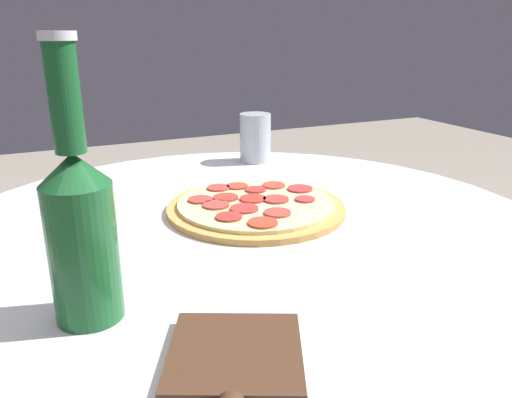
# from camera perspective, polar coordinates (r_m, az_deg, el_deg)

# --- Properties ---
(table) EXTENTS (0.94, 0.94, 0.73)m
(table) POSITION_cam_1_polar(r_m,az_deg,el_deg) (0.83, -1.02, -14.58)
(table) COLOR silver
(table) RESTS_ON ground_plane
(pizza) EXTENTS (0.29, 0.29, 0.02)m
(pizza) POSITION_cam_1_polar(r_m,az_deg,el_deg) (0.80, -0.03, -0.79)
(pizza) COLOR #C68E47
(pizza) RESTS_ON table
(beer_bottle) EXTENTS (0.07, 0.07, 0.28)m
(beer_bottle) POSITION_cam_1_polar(r_m,az_deg,el_deg) (0.51, -19.43, -2.88)
(beer_bottle) COLOR #195628
(beer_bottle) RESTS_ON table
(pizza_paddle) EXTENTS (0.25, 0.17, 0.02)m
(pizza_paddle) POSITION_cam_1_polar(r_m,az_deg,el_deg) (0.44, -2.62, -19.90)
(pizza_paddle) COLOR #422819
(pizza_paddle) RESTS_ON table
(drinking_glass) EXTENTS (0.07, 0.07, 0.11)m
(drinking_glass) POSITION_cam_1_polar(r_m,az_deg,el_deg) (1.10, -0.08, 7.01)
(drinking_glass) COLOR #ADBCC6
(drinking_glass) RESTS_ON table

